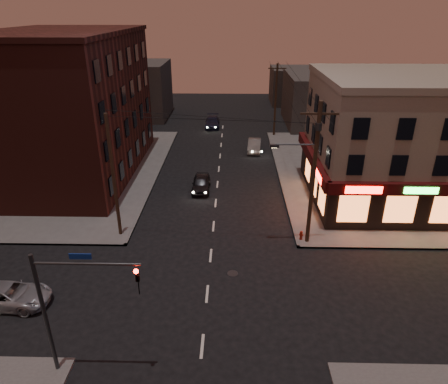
{
  "coord_description": "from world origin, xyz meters",
  "views": [
    {
      "loc": [
        1.42,
        -18.76,
        15.34
      ],
      "look_at": [
        0.83,
        7.4,
        3.2
      ],
      "focal_mm": 32.0,
      "sensor_mm": 36.0,
      "label": 1
    }
  ],
  "objects_px": {
    "sedan_mid": "(254,145)",
    "sedan_far": "(212,122)",
    "sedan_near": "(201,183)",
    "suv_cross": "(9,295)",
    "fire_hydrant": "(301,235)"
  },
  "relations": [
    {
      "from": "suv_cross",
      "to": "sedan_far",
      "type": "distance_m",
      "value": 38.4
    },
    {
      "from": "sedan_near",
      "to": "sedan_far",
      "type": "height_order",
      "value": "sedan_far"
    },
    {
      "from": "sedan_near",
      "to": "sedan_mid",
      "type": "xyz_separation_m",
      "value": [
        5.4,
        11.1,
        0.01
      ]
    },
    {
      "from": "sedan_far",
      "to": "fire_hydrant",
      "type": "height_order",
      "value": "sedan_far"
    },
    {
      "from": "suv_cross",
      "to": "sedan_mid",
      "type": "bearing_deg",
      "value": -26.69
    },
    {
      "from": "sedan_mid",
      "to": "sedan_far",
      "type": "xyz_separation_m",
      "value": [
        -5.41,
        10.23,
        0.01
      ]
    },
    {
      "from": "fire_hydrant",
      "to": "sedan_mid",
      "type": "bearing_deg",
      "value": 97.04
    },
    {
      "from": "sedan_near",
      "to": "sedan_far",
      "type": "xyz_separation_m",
      "value": [
        -0.01,
        21.33,
        0.02
      ]
    },
    {
      "from": "sedan_near",
      "to": "fire_hydrant",
      "type": "distance_m",
      "value": 11.71
    },
    {
      "from": "sedan_near",
      "to": "fire_hydrant",
      "type": "height_order",
      "value": "sedan_near"
    },
    {
      "from": "sedan_near",
      "to": "sedan_far",
      "type": "relative_size",
      "value": 0.82
    },
    {
      "from": "sedan_mid",
      "to": "sedan_near",
      "type": "bearing_deg",
      "value": -110.72
    },
    {
      "from": "sedan_far",
      "to": "sedan_mid",
      "type": "bearing_deg",
      "value": -63.1
    },
    {
      "from": "suv_cross",
      "to": "sedan_far",
      "type": "xyz_separation_m",
      "value": [
        9.63,
        37.18,
        0.07
      ]
    },
    {
      "from": "sedan_near",
      "to": "sedan_far",
      "type": "bearing_deg",
      "value": 89.73
    }
  ]
}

